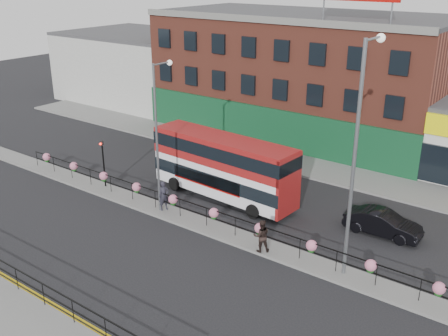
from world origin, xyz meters
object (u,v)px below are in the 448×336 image
Objects in this scene: pedestrian_b at (261,236)px; lamp_column_west at (159,126)px; double_decker_bus at (224,162)px; lamp_column_east at (358,141)px; pedestrian_a at (164,196)px; car at (383,223)px.

pedestrian_b is 8.79m from lamp_column_west.
double_decker_bus is 5.08m from lamp_column_west.
lamp_column_west is at bearing -47.29° from pedestrian_b.
lamp_column_east is (4.32, 0.93, 5.71)m from pedestrian_b.
pedestrian_b is (7.40, -0.64, -0.03)m from pedestrian_a.
car is 0.48× the size of lamp_column_west.
double_decker_bus is 4.39m from pedestrian_a.
pedestrian_a is at bearing -47.00° from pedestrian_b.
double_decker_bus is at bearing 160.79° from lamp_column_east.
pedestrian_b is at bearing -37.73° from double_decker_bus.
lamp_column_east reaches higher than pedestrian_a.
pedestrian_b is (5.73, -4.44, -1.47)m from double_decker_bus.
lamp_column_west is at bearing -116.38° from double_decker_bus.
double_decker_bus is 10.24m from car.
car is at bearing -168.47° from pedestrian_b.
pedestrian_b is at bearing -5.24° from lamp_column_west.
lamp_column_east is at bearing -19.21° from double_decker_bus.
pedestrian_a is 1.04× the size of pedestrian_b.
car is 12.74m from pedestrian_a.
double_decker_bus is at bearing -1.22° from pedestrian_a.
lamp_column_east reaches higher than pedestrian_b.
pedestrian_b is 0.20× the size of lamp_column_west.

